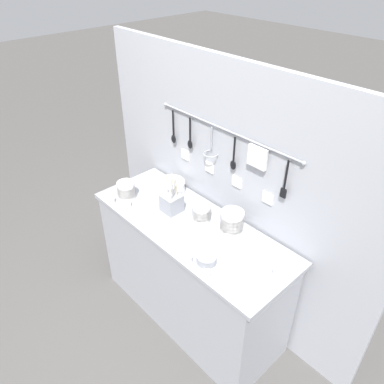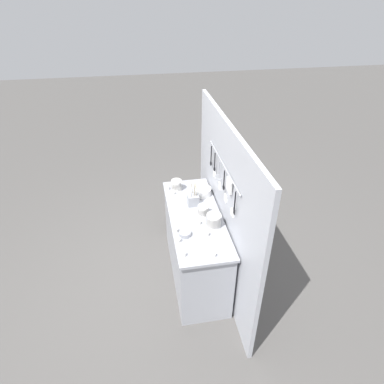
# 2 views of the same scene
# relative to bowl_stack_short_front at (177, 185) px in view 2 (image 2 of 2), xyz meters

# --- Properties ---
(ground_plane) EXTENTS (20.00, 20.00, 0.00)m
(ground_plane) POSITION_rel_bowl_stack_short_front_xyz_m (0.51, 0.13, -0.91)
(ground_plane) COLOR #514F4C
(counter) EXTENTS (1.42, 0.54, 0.84)m
(counter) POSITION_rel_bowl_stack_short_front_xyz_m (0.51, 0.13, -0.49)
(counter) COLOR #9EA0A8
(counter) RESTS_ON ground
(back_wall) EXTENTS (2.22, 0.11, 1.82)m
(back_wall) POSITION_rel_bowl_stack_short_front_xyz_m (0.51, 0.43, 0.01)
(back_wall) COLOR #A8AAB2
(back_wall) RESTS_ON ground
(bowl_stack_short_front) EXTENTS (0.12, 0.12, 0.13)m
(bowl_stack_short_front) POSITION_rel_bowl_stack_short_front_xyz_m (0.00, 0.00, 0.00)
(bowl_stack_short_front) COLOR white
(bowl_stack_short_front) RESTS_ON counter
(bowl_stack_nested_right) EXTENTS (0.14, 0.14, 0.14)m
(bowl_stack_nested_right) POSITION_rel_bowl_stack_short_front_xyz_m (0.73, 0.27, 0.01)
(bowl_stack_nested_right) COLOR white
(bowl_stack_nested_right) RESTS_ON counter
(bowl_stack_tall_left) EXTENTS (0.12, 0.12, 0.12)m
(bowl_stack_tall_left) POSITION_rel_bowl_stack_short_front_xyz_m (0.53, 0.21, -0.01)
(bowl_stack_tall_left) COLOR white
(bowl_stack_tall_left) RESTS_ON counter
(plate_stack) EXTENTS (0.19, 0.19, 0.08)m
(plate_stack) POSITION_rel_bowl_stack_short_front_xyz_m (0.15, 0.28, -0.02)
(plate_stack) COLOR white
(plate_stack) RESTS_ON counter
(steel_mixing_bowl) EXTENTS (0.11, 0.11, 0.04)m
(steel_mixing_bowl) POSITION_rel_bowl_stack_short_front_xyz_m (0.81, -0.03, -0.04)
(steel_mixing_bowl) COLOR #93969E
(steel_mixing_bowl) RESTS_ON counter
(cutlery_caddy) EXTENTS (0.12, 0.12, 0.28)m
(cutlery_caddy) POSITION_rel_bowl_stack_short_front_xyz_m (0.32, 0.14, -0.00)
(cutlery_caddy) COLOR #93969E
(cutlery_caddy) RESTS_ON counter
(cup_centre) EXTENTS (0.04, 0.04, 0.04)m
(cup_centre) POSITION_rel_bowl_stack_short_front_xyz_m (0.85, 0.18, -0.04)
(cup_centre) COLOR white
(cup_centre) RESTS_ON counter
(cup_front_left) EXTENTS (0.04, 0.04, 0.04)m
(cup_front_left) POSITION_rel_bowl_stack_short_front_xyz_m (1.08, -0.08, -0.04)
(cup_front_left) COLOR white
(cup_front_left) RESTS_ON counter
(cup_mid_row) EXTENTS (0.04, 0.04, 0.04)m
(cup_mid_row) POSITION_rel_bowl_stack_short_front_xyz_m (1.14, 0.18, -0.04)
(cup_mid_row) COLOR white
(cup_mid_row) RESTS_ON counter
(cup_back_right) EXTENTS (0.04, 0.04, 0.04)m
(cup_back_right) POSITION_rel_bowl_stack_short_front_xyz_m (0.89, -0.10, -0.04)
(cup_back_right) COLOR white
(cup_back_right) RESTS_ON counter
(cup_edge_near) EXTENTS (0.04, 0.04, 0.04)m
(cup_edge_near) POSITION_rel_bowl_stack_short_front_xyz_m (0.67, 0.13, -0.04)
(cup_edge_near) COLOR white
(cup_edge_near) RESTS_ON counter
(cup_by_caddy) EXTENTS (0.04, 0.04, 0.04)m
(cup_by_caddy) POSITION_rel_bowl_stack_short_front_xyz_m (0.09, -0.05, -0.04)
(cup_by_caddy) COLOR white
(cup_by_caddy) RESTS_ON counter
(cup_beside_plates) EXTENTS (0.04, 0.04, 0.04)m
(cup_beside_plates) POSITION_rel_bowl_stack_short_front_xyz_m (0.75, -0.10, -0.04)
(cup_beside_plates) COLOR white
(cup_beside_plates) RESTS_ON counter
(cup_back_left) EXTENTS (0.04, 0.04, 0.04)m
(cup_back_left) POSITION_rel_bowl_stack_short_front_xyz_m (-0.03, -0.10, -0.04)
(cup_back_left) COLOR white
(cup_back_left) RESTS_ON counter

